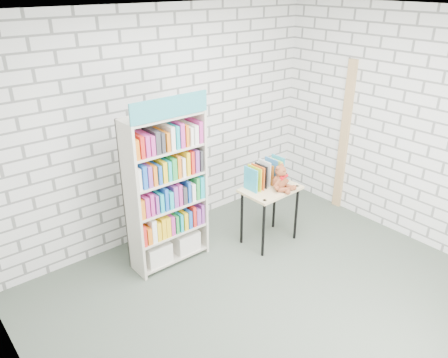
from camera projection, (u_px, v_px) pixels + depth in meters
ground at (276, 304)px, 4.48m from camera, size 4.50×4.50×0.00m
room_shell at (286, 140)px, 3.73m from camera, size 4.52×4.02×2.81m
bookshelf at (166, 190)px, 4.82m from camera, size 0.89×0.35×2.00m
display_table at (270, 196)px, 5.29m from camera, size 0.70×0.50×0.74m
table_books at (264, 174)px, 5.27m from camera, size 0.49×0.23×0.29m
teddy_bear at (281, 180)px, 5.16m from camera, size 0.29×0.28×0.31m
door_trim at (344, 137)px, 5.98m from camera, size 0.05×0.12×2.10m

